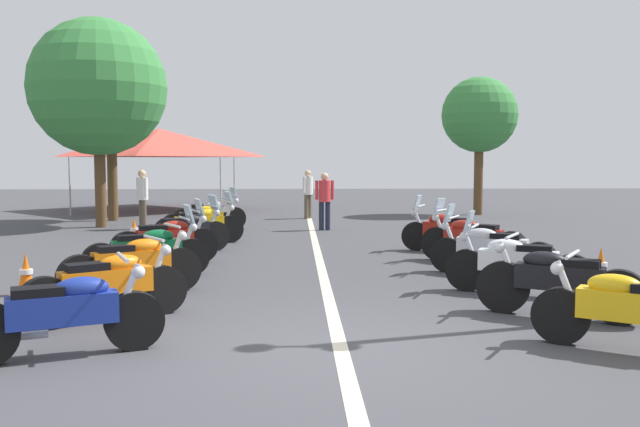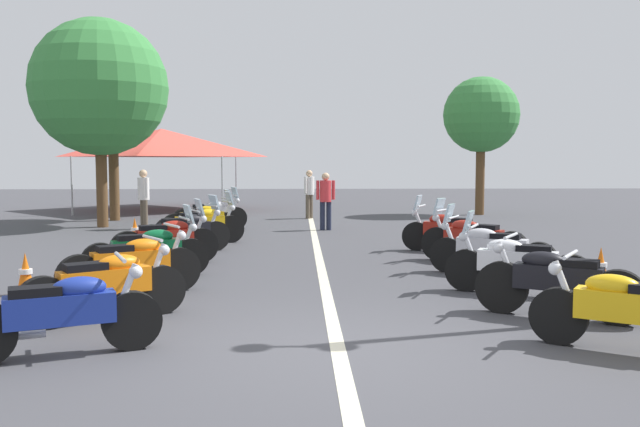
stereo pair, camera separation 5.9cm
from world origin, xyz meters
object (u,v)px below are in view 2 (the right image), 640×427
at_px(motorcycle_right_row_3, 490,248).
at_px(bystander_1, 309,190).
at_px(motorcycle_left_row_0, 63,313).
at_px(roadside_tree_0, 112,110).
at_px(motorcycle_left_row_2, 132,264).
at_px(motorcycle_left_row_6, 201,224).
at_px(motorcycle_left_row_5, 186,231).
at_px(traffic_cone_2, 601,268).
at_px(motorcycle_left_row_7, 204,219).
at_px(motorcycle_left_row_8, 211,214).
at_px(motorcycle_right_row_2, 515,263).
at_px(motorcycle_left_row_3, 149,250).
at_px(traffic_cone_0, 26,275).
at_px(motorcycle_right_row_5, 448,230).
at_px(motorcycle_right_row_0, 629,310).
at_px(motorcycle_right_row_1, 556,281).
at_px(motorcycle_right_row_4, 472,238).
at_px(roadside_tree_1, 99,88).
at_px(event_tent, 162,143).
at_px(roadside_tree_2, 481,115).
at_px(motorcycle_left_row_1, 106,284).
at_px(motorcycle_left_row_4, 167,239).
at_px(traffic_cone_1, 135,231).
at_px(bystander_2, 326,197).
at_px(bystander_0, 144,194).

relative_size(motorcycle_right_row_3, bystander_1, 1.20).
xyz_separation_m(motorcycle_left_row_0, roadside_tree_0, (15.45, 3.67, 3.11)).
distance_m(motorcycle_left_row_2, motorcycle_left_row_6, 6.01).
xyz_separation_m(motorcycle_left_row_5, traffic_cone_2, (-4.04, -7.02, -0.18)).
bearing_deg(motorcycle_left_row_7, motorcycle_left_row_8, 66.52).
bearing_deg(motorcycle_left_row_8, motorcycle_right_row_2, -84.06).
bearing_deg(motorcycle_right_row_2, motorcycle_left_row_3, 8.98).
bearing_deg(bystander_1, traffic_cone_0, -72.04).
distance_m(motorcycle_right_row_2, motorcycle_right_row_5, 4.57).
relative_size(motorcycle_left_row_5, traffic_cone_0, 2.94).
height_order(motorcycle_right_row_0, motorcycle_right_row_5, motorcycle_right_row_5).
xyz_separation_m(motorcycle_right_row_1, motorcycle_right_row_4, (4.49, -0.12, 0.01)).
bearing_deg(roadside_tree_1, motorcycle_left_row_7, -128.88).
distance_m(motorcycle_right_row_2, bystander_1, 13.35).
distance_m(motorcycle_left_row_5, traffic_cone_0, 4.68).
relative_size(motorcycle_right_row_4, event_tent, 0.30).
bearing_deg(roadside_tree_1, roadside_tree_2, -71.19).
distance_m(motorcycle_left_row_1, motorcycle_right_row_5, 8.15).
relative_size(roadside_tree_0, roadside_tree_2, 1.00).
height_order(motorcycle_left_row_6, motorcycle_right_row_3, motorcycle_left_row_6).
bearing_deg(roadside_tree_2, motorcycle_right_row_1, 168.08).
bearing_deg(motorcycle_right_row_4, motorcycle_right_row_1, 124.07).
xyz_separation_m(motorcycle_left_row_2, motorcycle_left_row_3, (1.44, 0.08, 0.00)).
distance_m(motorcycle_left_row_1, motorcycle_right_row_3, 6.35).
relative_size(motorcycle_right_row_0, motorcycle_right_row_5, 0.90).
relative_size(motorcycle_left_row_7, roadside_tree_2, 0.39).
xyz_separation_m(motorcycle_left_row_4, motorcycle_left_row_6, (3.08, -0.20, -0.00)).
distance_m(traffic_cone_1, roadside_tree_1, 5.82).
height_order(motorcycle_left_row_2, motorcycle_left_row_8, motorcycle_left_row_8).
relative_size(motorcycle_left_row_7, motorcycle_right_row_2, 0.98).
bearing_deg(event_tent, motorcycle_right_row_0, -156.76).
height_order(motorcycle_left_row_3, motorcycle_left_row_7, motorcycle_left_row_3).
bearing_deg(traffic_cone_1, roadside_tree_1, 25.36).
distance_m(motorcycle_left_row_8, motorcycle_right_row_2, 10.72).
relative_size(traffic_cone_2, bystander_2, 0.38).
relative_size(motorcycle_left_row_0, bystander_2, 1.16).
distance_m(motorcycle_left_row_1, motorcycle_right_row_0, 5.84).
relative_size(roadside_tree_0, roadside_tree_1, 0.82).
bearing_deg(motorcycle_left_row_6, roadside_tree_0, 96.35).
height_order(motorcycle_left_row_1, motorcycle_left_row_6, motorcycle_left_row_6).
bearing_deg(roadside_tree_0, motorcycle_left_row_7, -143.96).
height_order(motorcycle_right_row_1, motorcycle_right_row_3, motorcycle_right_row_3).
bearing_deg(roadside_tree_0, motorcycle_right_row_1, -146.85).
relative_size(motorcycle_right_row_1, motorcycle_right_row_4, 1.01).
xyz_separation_m(motorcycle_left_row_7, bystander_1, (5.45, -2.78, 0.49)).
relative_size(motorcycle_right_row_4, bystander_0, 1.06).
relative_size(motorcycle_right_row_4, motorcycle_right_row_5, 0.92).
height_order(motorcycle_left_row_5, roadside_tree_0, roadside_tree_0).
xyz_separation_m(motorcycle_left_row_0, motorcycle_right_row_2, (2.95, -5.45, 0.02)).
xyz_separation_m(motorcycle_left_row_0, motorcycle_right_row_4, (5.95, -5.59, 0.03)).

